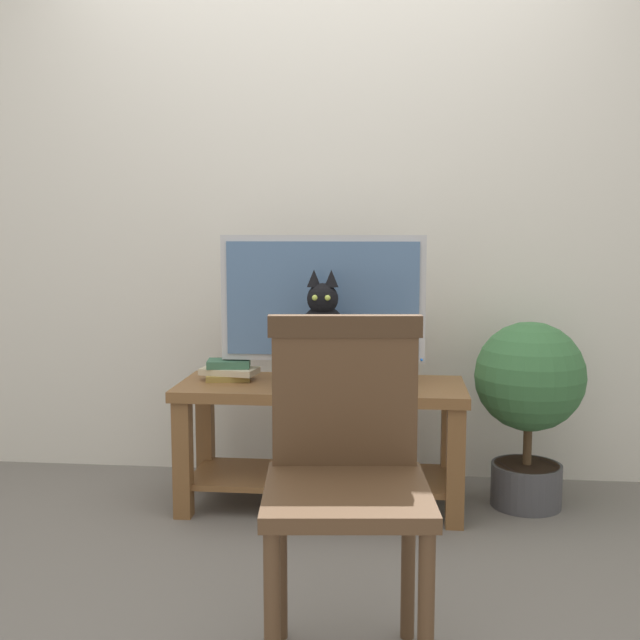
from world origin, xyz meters
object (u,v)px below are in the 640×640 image
(tv_stand, at_px, (321,423))
(potted_plant, at_px, (529,393))
(wooden_chair, at_px, (346,461))
(tv, at_px, (323,304))
(media_box, at_px, (324,381))
(cat, at_px, (324,338))
(book_stack, at_px, (229,370))

(tv_stand, xyz_separation_m, potted_plant, (0.86, 0.09, 0.13))
(tv_stand, relative_size, wooden_chair, 1.28)
(wooden_chair, bearing_deg, tv, 98.58)
(media_box, bearing_deg, potted_plant, 10.60)
(tv, distance_m, media_box, 0.33)
(cat, bearing_deg, book_stack, 162.25)
(tv, bearing_deg, wooden_chair, -81.42)
(wooden_chair, bearing_deg, tv_stand, 98.99)
(tv, xyz_separation_m, potted_plant, (0.86, 0.03, -0.36))
(wooden_chair, bearing_deg, cat, 98.73)
(tv, height_order, wooden_chair, tv)
(tv, distance_m, book_stack, 0.49)
(tv, relative_size, cat, 1.98)
(wooden_chair, relative_size, book_stack, 3.69)
(tv_stand, bearing_deg, cat, -77.89)
(tv_stand, xyz_separation_m, media_box, (0.02, -0.07, 0.19))
(tv_stand, bearing_deg, wooden_chair, -81.01)
(potted_plant, bearing_deg, tv_stand, -174.15)
(tv, xyz_separation_m, media_box, (0.02, -0.12, -0.30))
(media_box, bearing_deg, tv_stand, 103.88)
(wooden_chair, bearing_deg, book_stack, 116.11)
(cat, relative_size, book_stack, 1.71)
(tv, relative_size, wooden_chair, 0.92)
(book_stack, bearing_deg, potted_plant, 1.82)
(tv, bearing_deg, media_box, -82.16)
(book_stack, xyz_separation_m, potted_plant, (1.26, 0.04, -0.08))
(cat, bearing_deg, potted_plant, 11.68)
(cat, bearing_deg, media_box, 94.25)
(tv_stand, distance_m, cat, 0.38)
(media_box, distance_m, wooden_chair, 1.08)
(tv_stand, distance_m, media_box, 0.20)
(media_box, bearing_deg, cat, -85.75)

